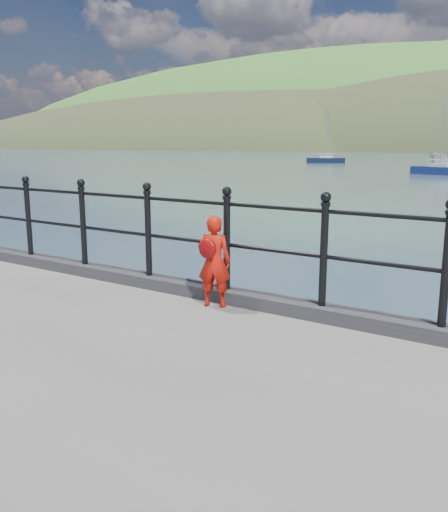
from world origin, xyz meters
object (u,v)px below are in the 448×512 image
Objects in this scene: child at (214,261)px; launch_white at (441,161)px; railing at (185,228)px; sailboat_port at (439,171)px; sailboat_left at (326,160)px.

child is 56.25m from launch_white.
railing is 46.85m from sailboat_port.
railing is 2.50× the size of sailboat_port.
launch_white is (-9.51, 55.44, -0.60)m from child.
launch_white is at bearing 99.18° from railing.
railing is 17.35× the size of child.
child is at bearing -99.99° from sailboat_left.
sailboat_left is at bearing 151.37° from launch_white.
railing is 72.61m from sailboat_left.
sailboat_left is (-26.98, 67.40, -1.48)m from railing.
sailboat_port is (1.88, -8.89, -0.59)m from launch_white.
sailboat_left is at bearing 111.82° from railing.
launch_white is 0.64× the size of sailboat_left.
sailboat_left is (-18.07, 12.22, -0.59)m from launch_white.
sailboat_port reaches higher than child.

